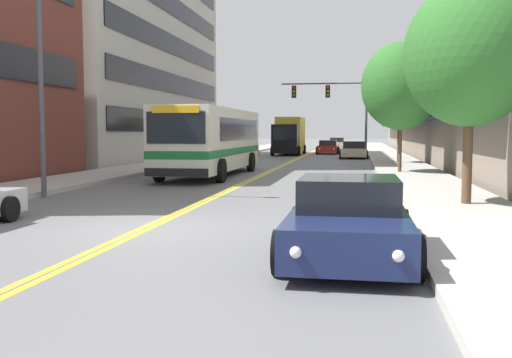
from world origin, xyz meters
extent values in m
plane|color=slate|center=(0.00, 37.00, 0.00)|extent=(240.00, 240.00, 0.00)
cube|color=#B2ADA5|center=(-7.11, 37.00, 0.08)|extent=(3.21, 106.00, 0.17)
cube|color=#B2ADA5|center=(7.11, 37.00, 0.08)|extent=(3.21, 106.00, 0.17)
cube|color=yellow|center=(-0.10, 37.00, 0.00)|extent=(0.14, 106.00, 0.01)
cube|color=yellow|center=(0.10, 37.00, 0.00)|extent=(0.14, 106.00, 0.01)
cube|color=#BCB7AD|center=(-14.96, 29.58, 11.30)|extent=(12.00, 26.00, 22.60)
cube|color=black|center=(-8.92, 29.58, 2.83)|extent=(0.08, 23.92, 1.40)
cube|color=black|center=(-8.92, 29.58, 5.65)|extent=(0.08, 23.92, 1.40)
cube|color=black|center=(-8.92, 29.58, 8.48)|extent=(0.08, 23.92, 1.40)
cube|color=black|center=(-8.92, 29.58, 11.30)|extent=(0.08, 23.92, 1.40)
cube|color=gray|center=(12.96, 37.00, 5.15)|extent=(8.00, 68.00, 10.29)
cube|color=navy|center=(8.41, 37.00, 2.90)|extent=(1.10, 61.20, 0.24)
cube|color=black|center=(8.92, 37.00, 6.38)|extent=(0.08, 61.20, 1.40)
cube|color=silver|center=(-2.31, 14.87, 1.75)|extent=(2.59, 11.10, 2.79)
cube|color=#196B33|center=(-2.31, 14.87, 1.19)|extent=(2.61, 11.12, 0.32)
cube|color=black|center=(-2.31, 15.43, 2.19)|extent=(2.62, 8.66, 1.00)
cube|color=black|center=(-2.31, 9.30, 2.25)|extent=(2.33, 0.04, 1.23)
cube|color=yellow|center=(-2.31, 9.29, 2.95)|extent=(1.87, 0.06, 0.28)
cube|color=black|center=(-2.31, 9.28, 0.53)|extent=(2.54, 0.08, 0.32)
cylinder|color=black|center=(-3.64, 11.10, 0.50)|extent=(0.30, 1.00, 1.00)
cylinder|color=black|center=(-0.99, 11.10, 0.50)|extent=(0.30, 1.00, 1.00)
cylinder|color=black|center=(-3.64, 17.93, 0.50)|extent=(0.30, 1.00, 1.00)
cylinder|color=black|center=(-0.99, 17.93, 0.50)|extent=(0.30, 1.00, 1.00)
cylinder|color=black|center=(-3.45, 0.30, 0.30)|extent=(0.22, 0.60, 0.60)
cube|color=red|center=(-3.72, 1.12, 0.48)|extent=(0.18, 0.04, 0.10)
cube|color=white|center=(-4.33, 25.27, 0.54)|extent=(1.85, 4.69, 0.73)
cube|color=black|center=(-4.33, 25.46, 1.15)|extent=(1.59, 2.06, 0.49)
cylinder|color=black|center=(-5.28, 23.81, 0.32)|extent=(0.22, 0.65, 0.65)
cylinder|color=black|center=(-3.38, 23.81, 0.32)|extent=(0.22, 0.65, 0.65)
cylinder|color=black|center=(-5.28, 26.72, 0.32)|extent=(0.22, 0.65, 0.65)
cylinder|color=black|center=(-3.38, 26.72, 0.32)|extent=(0.22, 0.65, 0.65)
sphere|color=silver|center=(-4.98, 22.90, 0.58)|extent=(0.16, 0.16, 0.16)
sphere|color=silver|center=(-3.68, 22.90, 0.58)|extent=(0.16, 0.16, 0.16)
cube|color=red|center=(-5.00, 27.62, 0.58)|extent=(0.18, 0.04, 0.10)
cube|color=red|center=(-3.67, 27.62, 0.58)|extent=(0.18, 0.04, 0.10)
cube|color=black|center=(-4.42, 32.56, 0.51)|extent=(1.89, 4.61, 0.67)
cube|color=black|center=(-4.42, 32.75, 1.06)|extent=(1.62, 2.03, 0.42)
cylinder|color=black|center=(-5.39, 31.13, 0.32)|extent=(0.22, 0.65, 0.65)
cylinder|color=black|center=(-3.46, 31.13, 0.32)|extent=(0.22, 0.65, 0.65)
cylinder|color=black|center=(-5.39, 33.99, 0.32)|extent=(0.22, 0.65, 0.65)
cylinder|color=black|center=(-3.46, 33.99, 0.32)|extent=(0.22, 0.65, 0.65)
sphere|color=silver|center=(-5.09, 30.24, 0.55)|extent=(0.16, 0.16, 0.16)
sphere|color=silver|center=(-3.76, 30.24, 0.55)|extent=(0.16, 0.16, 0.16)
cube|color=red|center=(-5.10, 34.88, 0.55)|extent=(0.18, 0.04, 0.10)
cube|color=red|center=(-3.74, 34.88, 0.55)|extent=(0.18, 0.04, 0.10)
cube|color=#19234C|center=(4.38, -2.21, 0.50)|extent=(1.87, 4.21, 0.62)
cube|color=black|center=(4.38, -2.05, 1.07)|extent=(1.60, 1.85, 0.53)
cylinder|color=black|center=(3.42, -3.52, 0.34)|extent=(0.22, 0.67, 0.67)
cylinder|color=black|center=(5.33, -3.52, 0.34)|extent=(0.22, 0.67, 0.67)
cylinder|color=black|center=(3.42, -0.91, 0.34)|extent=(0.22, 0.67, 0.67)
cylinder|color=black|center=(5.33, -0.91, 0.34)|extent=(0.22, 0.67, 0.67)
sphere|color=silver|center=(3.72, -4.34, 0.53)|extent=(0.16, 0.16, 0.16)
sphere|color=silver|center=(5.03, -4.34, 0.53)|extent=(0.16, 0.16, 0.16)
cube|color=red|center=(3.70, -0.10, 0.53)|extent=(0.18, 0.04, 0.10)
cube|color=red|center=(5.05, -0.10, 0.53)|extent=(0.18, 0.04, 0.10)
cube|color=beige|center=(4.30, 34.05, 0.48)|extent=(1.92, 4.76, 0.61)
cube|color=black|center=(4.30, 34.24, 1.06)|extent=(1.65, 2.09, 0.54)
cylinder|color=black|center=(3.32, 32.58, 0.32)|extent=(0.22, 0.64, 0.64)
cylinder|color=black|center=(5.29, 32.58, 0.32)|extent=(0.22, 0.64, 0.64)
cylinder|color=black|center=(3.32, 35.53, 0.32)|extent=(0.22, 0.64, 0.64)
cylinder|color=black|center=(5.29, 35.53, 0.32)|extent=(0.22, 0.64, 0.64)
sphere|color=silver|center=(3.63, 31.66, 0.51)|extent=(0.16, 0.16, 0.16)
sphere|color=silver|center=(4.98, 31.66, 0.51)|extent=(0.16, 0.16, 0.16)
cube|color=red|center=(3.61, 36.44, 0.51)|extent=(0.18, 0.04, 0.10)
cube|color=red|center=(5.00, 36.44, 0.51)|extent=(0.18, 0.04, 0.10)
cube|color=#BCAD89|center=(2.29, 55.20, 0.54)|extent=(1.79, 4.04, 0.71)
cube|color=black|center=(2.29, 55.36, 1.15)|extent=(1.54, 1.78, 0.50)
cylinder|color=black|center=(1.37, 53.95, 0.35)|extent=(0.22, 0.70, 0.70)
cylinder|color=black|center=(3.20, 53.95, 0.35)|extent=(0.22, 0.70, 0.70)
cylinder|color=black|center=(1.37, 56.46, 0.35)|extent=(0.22, 0.70, 0.70)
cylinder|color=black|center=(3.20, 56.46, 0.35)|extent=(0.22, 0.70, 0.70)
sphere|color=silver|center=(1.66, 53.16, 0.58)|extent=(0.16, 0.16, 0.16)
sphere|color=silver|center=(2.91, 53.16, 0.58)|extent=(0.16, 0.16, 0.16)
cube|color=red|center=(1.64, 57.23, 0.58)|extent=(0.18, 0.04, 0.10)
cube|color=red|center=(2.93, 57.23, 0.58)|extent=(0.18, 0.04, 0.10)
cube|color=maroon|center=(1.86, 42.48, 0.49)|extent=(1.83, 4.33, 0.61)
cube|color=black|center=(1.86, 42.65, 1.04)|extent=(1.58, 1.90, 0.49)
cylinder|color=black|center=(0.92, 41.14, 0.33)|extent=(0.22, 0.67, 0.67)
cylinder|color=black|center=(2.80, 41.14, 0.33)|extent=(0.22, 0.67, 0.67)
cylinder|color=black|center=(0.92, 43.82, 0.33)|extent=(0.22, 0.67, 0.67)
cylinder|color=black|center=(2.80, 43.82, 0.33)|extent=(0.22, 0.67, 0.67)
sphere|color=silver|center=(1.22, 40.30, 0.52)|extent=(0.16, 0.16, 0.16)
sphere|color=silver|center=(2.50, 40.30, 0.52)|extent=(0.16, 0.16, 0.16)
cube|color=red|center=(1.20, 44.65, 0.52)|extent=(0.18, 0.04, 0.10)
cube|color=red|center=(2.52, 44.65, 0.52)|extent=(0.18, 0.04, 0.10)
cube|color=black|center=(-1.54, 37.32, 1.48)|extent=(2.20, 2.30, 2.46)
cube|color=black|center=(-1.54, 36.15, 1.92)|extent=(1.87, 0.04, 1.08)
cube|color=yellow|center=(-1.54, 41.14, 1.82)|extent=(2.24, 5.36, 3.14)
cylinder|color=black|center=(-2.67, 37.32, 0.42)|extent=(0.28, 0.84, 0.84)
cylinder|color=black|center=(-0.41, 37.32, 0.42)|extent=(0.28, 0.84, 0.84)
cylinder|color=black|center=(-2.67, 42.75, 0.42)|extent=(0.28, 0.84, 0.84)
cylinder|color=black|center=(-0.41, 42.75, 0.42)|extent=(0.28, 0.84, 0.84)
cylinder|color=#47474C|center=(5.20, 32.15, 3.04)|extent=(0.18, 0.18, 6.08)
cylinder|color=#47474C|center=(1.99, 32.15, 5.73)|extent=(6.43, 0.11, 0.11)
cube|color=black|center=(2.31, 32.15, 5.13)|extent=(0.34, 0.26, 0.92)
sphere|color=red|center=(2.31, 31.99, 5.40)|extent=(0.18, 0.18, 0.18)
sphere|color=yellow|center=(2.31, 31.99, 5.13)|extent=(0.18, 0.18, 0.18)
sphere|color=green|center=(2.31, 31.99, 4.85)|extent=(0.18, 0.18, 0.18)
cylinder|color=black|center=(2.31, 32.15, 5.66)|extent=(0.02, 0.02, 0.14)
cube|color=black|center=(-0.26, 32.15, 5.13)|extent=(0.34, 0.26, 0.92)
sphere|color=red|center=(-0.26, 31.99, 5.40)|extent=(0.18, 0.18, 0.18)
sphere|color=yellow|center=(-0.26, 31.99, 5.13)|extent=(0.18, 0.18, 0.18)
sphere|color=green|center=(-0.26, 31.99, 4.85)|extent=(0.18, 0.18, 0.18)
cylinder|color=black|center=(-0.26, 32.15, 5.66)|extent=(0.02, 0.02, 0.14)
cylinder|color=#47474C|center=(-5.30, 4.97, 3.73)|extent=(0.16, 0.16, 7.47)
cylinder|color=brown|center=(7.42, 4.34, 1.41)|extent=(0.25, 0.25, 2.49)
ellipsoid|color=#2D6B28|center=(7.42, 4.34, 4.14)|extent=(3.49, 3.49, 3.84)
cylinder|color=brown|center=(6.57, 16.58, 1.41)|extent=(0.17, 0.17, 2.49)
ellipsoid|color=#2D6B28|center=(6.57, 16.58, 4.27)|extent=(3.80, 3.80, 4.18)
cylinder|color=brown|center=(7.11, 25.10, 1.49)|extent=(0.19, 0.19, 2.64)
ellipsoid|color=#2D6B28|center=(7.11, 25.10, 4.26)|extent=(3.41, 3.41, 3.75)
camera|label=1|loc=(4.48, -11.64, 2.10)|focal=40.00mm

